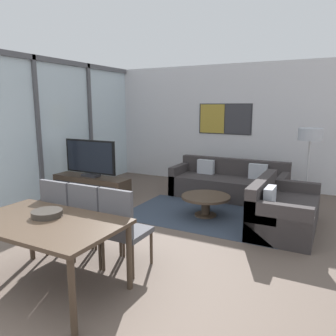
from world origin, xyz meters
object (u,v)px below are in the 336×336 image
(sofa_main, at_px, (229,184))
(dining_chair_centre, at_px, (92,220))
(television, at_px, (90,158))
(fruit_bowl, at_px, (47,213))
(dining_table, at_px, (45,228))
(dining_chair_right, at_px, (123,226))
(dining_chair_left, at_px, (63,214))
(coffee_table, at_px, (206,201))
(floor_lamp, at_px, (310,139))
(tv_console, at_px, (91,187))
(sofa_side, at_px, (280,212))

(sofa_main, relative_size, dining_chair_centre, 2.33)
(television, distance_m, fruit_bowl, 3.29)
(dining_table, relative_size, dining_chair_right, 1.58)
(dining_table, relative_size, dining_chair_left, 1.58)
(dining_chair_left, distance_m, fruit_bowl, 0.72)
(sofa_main, relative_size, dining_table, 1.47)
(coffee_table, distance_m, floor_lamp, 2.24)
(coffee_table, bearing_deg, dining_table, -101.56)
(television, distance_m, dining_chair_right, 3.19)
(dining_chair_right, height_order, floor_lamp, floor_lamp)
(tv_console, relative_size, dining_table, 1.07)
(sofa_side, xyz_separation_m, fruit_bowl, (-1.88, -2.78, 0.52))
(fruit_bowl, bearing_deg, sofa_main, 80.78)
(coffee_table, relative_size, dining_chair_left, 0.84)
(dining_table, bearing_deg, floor_lamp, 64.34)
(television, height_order, floor_lamp, floor_lamp)
(television, bearing_deg, dining_chair_right, -43.09)
(tv_console, xyz_separation_m, dining_table, (1.88, -2.86, 0.45))
(sofa_main, distance_m, dining_chair_centre, 3.60)
(tv_console, relative_size, dining_chair_left, 1.70)
(dining_chair_left, distance_m, dining_chair_centre, 0.44)
(television, relative_size, floor_lamp, 0.83)
(dining_chair_right, bearing_deg, tv_console, 136.92)
(sofa_main, height_order, coffee_table, sofa_main)
(sofa_main, distance_m, floor_lamp, 1.77)
(dining_chair_left, relative_size, fruit_bowl, 3.16)
(dining_chair_centre, bearing_deg, floor_lamp, 60.23)
(dining_chair_left, bearing_deg, coffee_table, 65.07)
(tv_console, xyz_separation_m, television, (0.00, 0.00, 0.60))
(television, relative_size, sofa_main, 0.53)
(television, relative_size, dining_chair_left, 1.23)
(television, distance_m, dining_table, 3.42)
(coffee_table, bearing_deg, tv_console, -179.07)
(sofa_side, bearing_deg, floor_lamp, -9.96)
(fruit_bowl, bearing_deg, floor_lamp, 62.95)
(tv_console, distance_m, fruit_bowl, 3.34)
(television, relative_size, dining_table, 0.78)
(tv_console, height_order, sofa_side, sofa_side)
(coffee_table, height_order, fruit_bowl, fruit_bowl)
(dining_table, bearing_deg, dining_chair_centre, 90.00)
(television, relative_size, coffee_table, 1.45)
(dining_chair_centre, bearing_deg, dining_chair_left, -178.42)
(sofa_main, bearing_deg, tv_console, -150.98)
(dining_chair_right, distance_m, floor_lamp, 3.99)
(dining_chair_right, xyz_separation_m, floor_lamp, (1.61, 3.58, 0.73))
(dining_table, bearing_deg, sofa_main, 82.02)
(television, xyz_separation_m, dining_chair_right, (2.32, -2.17, -0.28))
(television, height_order, dining_chair_left, television)
(television, distance_m, sofa_side, 3.73)
(dining_chair_centre, relative_size, fruit_bowl, 3.16)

